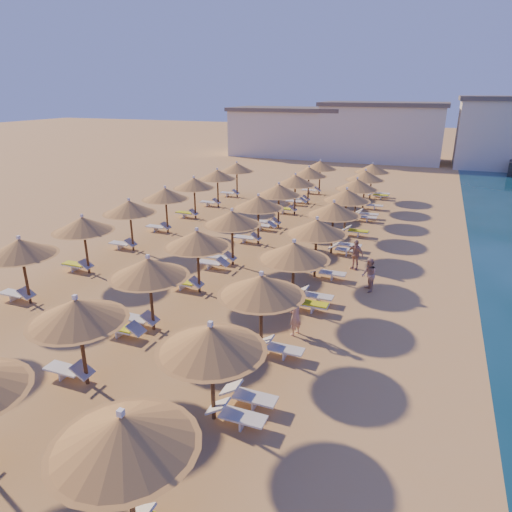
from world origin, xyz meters
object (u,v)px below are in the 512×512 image
at_px(parasol_row_east, 317,228).
at_px(parasol_row_west, 232,219).
at_px(beachgoer_c, 355,254).
at_px(beachgoer_a, 295,315).
at_px(beachgoer_b, 369,275).

relative_size(parasol_row_east, parasol_row_west, 1.00).
distance_m(parasol_row_east, beachgoer_c, 3.00).
bearing_deg(beachgoer_a, beachgoer_c, -163.79).
height_order(parasol_row_west, beachgoer_b, parasol_row_west).
distance_m(parasol_row_east, beachgoer_b, 3.33).
bearing_deg(beachgoer_a, parasol_row_east, -149.74).
bearing_deg(beachgoer_c, beachgoer_b, -44.10).
distance_m(parasol_row_east, beachgoer_a, 6.15).
distance_m(parasol_row_west, beachgoer_c, 6.60).
bearing_deg(parasol_row_east, beachgoer_c, 47.31).
relative_size(parasol_row_east, beachgoer_c, 25.57).
distance_m(beachgoer_a, beachgoer_c, 7.70).
bearing_deg(beachgoer_b, beachgoer_c, 179.98).
relative_size(parasol_row_west, beachgoer_b, 25.66).
relative_size(beachgoer_b, beachgoer_c, 1.00).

